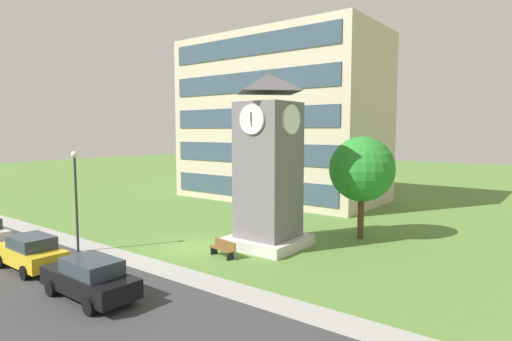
{
  "coord_description": "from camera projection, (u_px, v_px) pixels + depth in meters",
  "views": [
    {
      "loc": [
        17.61,
        -16.76,
        6.8
      ],
      "look_at": [
        1.67,
        4.01,
        4.33
      ],
      "focal_mm": 29.5,
      "sensor_mm": 36.0,
      "label": 1
    }
  ],
  "objects": [
    {
      "name": "ground_plane",
      "position": [
        192.0,
        248.0,
        24.55
      ],
      "size": [
        160.0,
        160.0,
        0.0
      ],
      "primitive_type": "plane",
      "color": "#567F38"
    },
    {
      "name": "street_asphalt",
      "position": [
        59.0,
        288.0,
        18.3
      ],
      "size": [
        120.0,
        7.2,
        0.01
      ],
      "primitive_type": "cube",
      "color": "#38383A",
      "rests_on": "ground"
    },
    {
      "name": "clock_tower",
      "position": [
        268.0,
        171.0,
        24.48
      ],
      "size": [
        4.05,
        4.05,
        10.08
      ],
      "color": "slate",
      "rests_on": "ground"
    },
    {
      "name": "parked_car_black",
      "position": [
        90.0,
        278.0,
        17.02
      ],
      "size": [
        4.77,
        2.02,
        1.69
      ],
      "color": "black",
      "rests_on": "ground"
    },
    {
      "name": "street_lamp",
      "position": [
        76.0,
        190.0,
        23.45
      ],
      "size": [
        0.36,
        0.36,
        5.68
      ],
      "color": "#333338",
      "rests_on": "ground"
    },
    {
      "name": "tree_by_building",
      "position": [
        362.0,
        169.0,
        26.37
      ],
      "size": [
        4.09,
        4.09,
        6.47
      ],
      "color": "#513823",
      "rests_on": "ground"
    },
    {
      "name": "park_bench",
      "position": [
        223.0,
        248.0,
        22.78
      ],
      "size": [
        1.86,
        0.81,
        0.88
      ],
      "color": "brown",
      "rests_on": "ground"
    },
    {
      "name": "parked_car_yellow",
      "position": [
        31.0,
        252.0,
        20.67
      ],
      "size": [
        4.42,
        2.01,
        1.69
      ],
      "color": "gold",
      "rests_on": "ground"
    },
    {
      "name": "kerb_strip",
      "position": [
        142.0,
        263.0,
        21.77
      ],
      "size": [
        120.0,
        1.6,
        0.01
      ],
      "primitive_type": "cube",
      "color": "#9E9E99",
      "rests_on": "ground"
    },
    {
      "name": "office_building",
      "position": [
        281.0,
        119.0,
        42.14
      ],
      "size": [
        19.77,
        10.32,
        16.0
      ],
      "color": "beige",
      "rests_on": "ground"
    }
  ]
}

